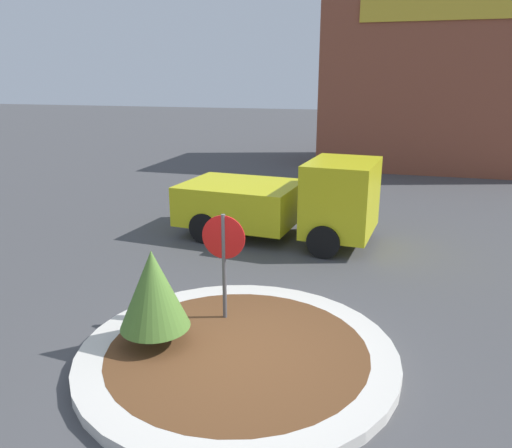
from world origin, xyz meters
The scene contains 6 objects.
ground_plane centered at (0.00, 0.00, 0.00)m, with size 120.00×120.00×0.00m, color #474749.
traffic_island centered at (0.00, 0.00, 0.09)m, with size 4.87×4.87×0.18m.
stop_sign centered at (-0.53, 0.94, 1.40)m, with size 0.74×0.07×2.02m.
island_shrub centered at (-1.28, -0.17, 1.08)m, with size 1.08×1.08×1.53m.
utility_truck centered at (-0.63, 6.04, 1.03)m, with size 5.27×2.81×2.17m.
storefront_building centered at (3.98, 19.24, 3.80)m, with size 10.97×6.07×7.58m.
Camera 1 is at (2.13, -6.43, 4.18)m, focal length 35.00 mm.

